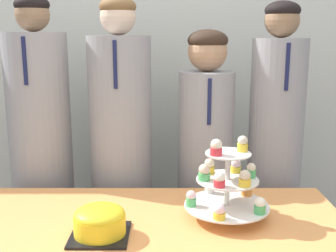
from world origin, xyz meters
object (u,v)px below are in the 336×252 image
object	(u,v)px
cupcake_stand	(229,184)
student_0	(44,165)
round_cake	(101,221)
student_1	(123,165)
student_2	(207,175)
student_3	(276,165)

from	to	relation	value
cupcake_stand	student_0	world-z (taller)	student_0
round_cake	student_1	distance (m)	0.72
student_1	student_2	size ratio (longest dim) A/B	1.11
student_1	cupcake_stand	bearing A→B (deg)	-50.29
cupcake_stand	student_1	distance (m)	0.74
cupcake_stand	student_2	bearing A→B (deg)	93.21
student_0	student_2	bearing A→B (deg)	-0.00
student_0	student_3	size ratio (longest dim) A/B	1.02
student_2	round_cake	bearing A→B (deg)	-121.30
round_cake	student_2	xyz separation A→B (m)	(0.44, 0.72, -0.08)
cupcake_stand	student_2	distance (m)	0.59
student_0	round_cake	bearing A→B (deg)	-60.07
student_0	student_1	world-z (taller)	student_0
student_1	student_3	distance (m)	0.79
round_cake	student_3	world-z (taller)	student_3
student_3	student_1	bearing A→B (deg)	180.00
student_1	student_2	xyz separation A→B (m)	(0.44, -0.00, -0.05)
round_cake	student_1	world-z (taller)	student_1
cupcake_stand	student_0	xyz separation A→B (m)	(-0.88, 0.56, -0.10)
student_0	student_3	xyz separation A→B (m)	(1.21, -0.00, -0.00)
student_0	student_3	distance (m)	1.21
round_cake	cupcake_stand	bearing A→B (deg)	18.17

